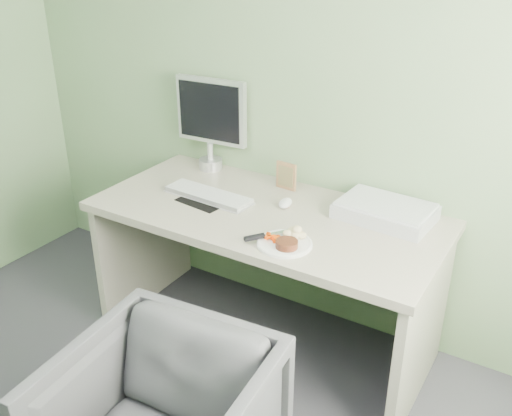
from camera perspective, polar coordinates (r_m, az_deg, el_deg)
The scene contains 14 objects.
wall_back at distance 2.70m, azimuth 5.33°, elevation 14.65°, with size 3.50×3.50×0.00m, color gray.
desk at distance 2.67m, azimuth 1.02°, elevation -3.86°, with size 1.60×0.75×0.73m.
plate at distance 2.31m, azimuth 2.88°, elevation -3.60°, with size 0.23×0.23×0.01m, color white.
steak at distance 2.27m, azimuth 3.09°, elevation -3.62°, with size 0.09×0.09×0.03m, color black.
potato_pile at distance 2.33m, azimuth 4.03°, elevation -2.47°, with size 0.09×0.06×0.05m, color tan.
carrot_heap at distance 2.32m, azimuth 1.59°, elevation -2.82°, with size 0.05×0.04×0.03m, color #FF4B05.
steak_knife at distance 2.33m, azimuth 0.67°, elevation -2.79°, with size 0.15×0.20×0.02m.
mousepad at distance 2.70m, azimuth -4.97°, elevation 0.88°, with size 0.23×0.20×0.00m, color black.
keyboard at distance 2.72m, azimuth -4.80°, elevation 1.35°, with size 0.44×0.13×0.02m, color white.
computer_mouse at distance 2.62m, azimuth 2.95°, elevation 0.49°, with size 0.06×0.10×0.04m, color white.
photo_frame at distance 2.79m, azimuth 3.04°, elevation 3.22°, with size 0.11×0.01×0.14m, color brown.
eyedrop_bottle at distance 2.83m, azimuth 2.76°, elevation 2.88°, with size 0.03×0.03×0.08m.
scanner at distance 2.57m, azimuth 12.79°, elevation -0.39°, with size 0.41×0.27×0.06m, color silver.
monitor at distance 2.99m, azimuth -4.52°, elevation 8.89°, with size 0.40×0.12×0.48m.
Camera 1 is at (1.16, -0.38, 1.87)m, focal length 40.00 mm.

